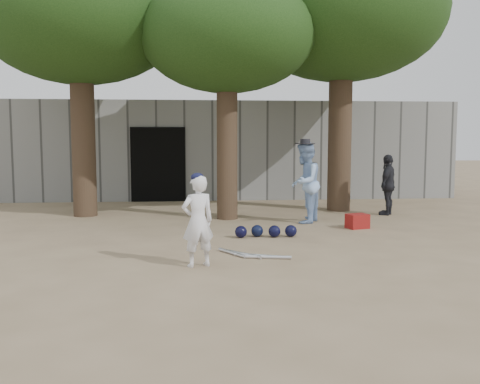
{
  "coord_description": "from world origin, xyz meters",
  "views": [
    {
      "loc": [
        -0.25,
        -8.15,
        1.88
      ],
      "look_at": [
        0.6,
        1.0,
        0.95
      ],
      "focal_mm": 40.0,
      "sensor_mm": 36.0,
      "label": 1
    }
  ],
  "objects": [
    {
      "name": "spectator_dark",
      "position": [
        4.56,
        4.48,
        0.74
      ],
      "size": [
        0.81,
        0.91,
        1.48
      ],
      "primitive_type": "imported",
      "rotation": [
        0.0,
        0.0,
        4.07
      ],
      "color": "black",
      "rests_on": "ground"
    },
    {
      "name": "spectator_blue",
      "position": [
        2.27,
        3.44,
        0.9
      ],
      "size": [
        1.01,
        1.09,
        1.79
      ],
      "primitive_type": "imported",
      "rotation": [
        0.0,
        0.0,
        4.23
      ],
      "color": "#95B7E6",
      "rests_on": "ground"
    },
    {
      "name": "helmet_row",
      "position": [
        1.17,
        1.79,
        0.12
      ],
      "size": [
        1.19,
        0.31,
        0.23
      ],
      "color": "black",
      "rests_on": "ground"
    },
    {
      "name": "back_building",
      "position": [
        -0.0,
        10.33,
        1.5
      ],
      "size": [
        16.0,
        5.24,
        3.0
      ],
      "color": "gray",
      "rests_on": "ground"
    },
    {
      "name": "boy_player",
      "position": [
        -0.15,
        -0.42,
        0.67
      ],
      "size": [
        0.57,
        0.47,
        1.34
      ],
      "primitive_type": "imported",
      "rotation": [
        0.0,
        0.0,
        3.49
      ],
      "color": "white",
      "rests_on": "ground"
    },
    {
      "name": "ground",
      "position": [
        0.0,
        0.0,
        0.0
      ],
      "size": [
        70.0,
        70.0,
        0.0
      ],
      "primitive_type": "plane",
      "color": "#937C5E",
      "rests_on": "ground"
    },
    {
      "name": "red_bag",
      "position": [
        3.22,
        2.61,
        0.15
      ],
      "size": [
        0.49,
        0.43,
        0.3
      ],
      "primitive_type": "cube",
      "rotation": [
        0.0,
        0.0,
        0.29
      ],
      "color": "maroon",
      "rests_on": "ground"
    },
    {
      "name": "bat_pile",
      "position": [
        0.68,
        0.15,
        0.03
      ],
      "size": [
        1.11,
        0.78,
        0.06
      ],
      "color": "silver",
      "rests_on": "ground"
    },
    {
      "name": "tree_row",
      "position": [
        0.74,
        5.02,
        4.69
      ],
      "size": [
        11.4,
        5.8,
        6.69
      ],
      "color": "brown",
      "rests_on": "ground"
    }
  ]
}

